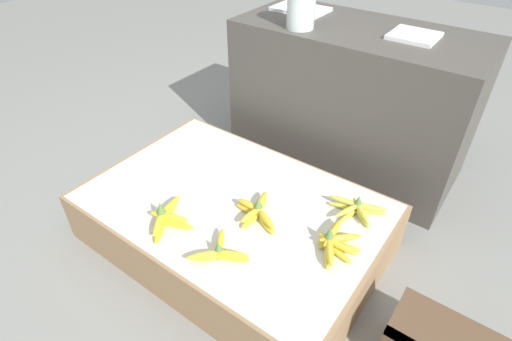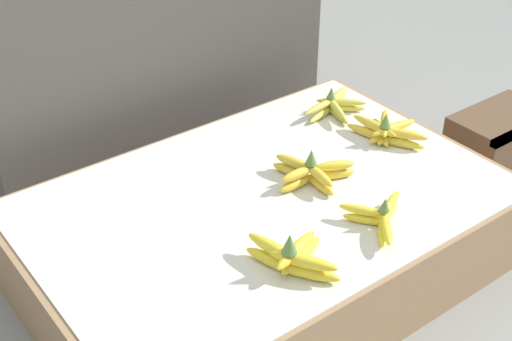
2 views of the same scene
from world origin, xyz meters
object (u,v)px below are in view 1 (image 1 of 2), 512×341
Objects in this scene: banana_bunch_back_right at (356,209)px; glass_jar at (301,7)px; banana_bunch_front_midright at (220,252)px; foam_tray_white at (414,36)px; banana_bunch_middle_midright at (257,211)px; banana_bunch_front_midleft at (166,218)px; banana_bunch_middle_right at (334,243)px.

glass_jar is (-0.60, 0.48, 0.60)m from banana_bunch_back_right.
foam_tray_white reaches higher than banana_bunch_front_midright.
glass_jar is (-0.28, 0.74, 0.60)m from banana_bunch_middle_midright.
foam_tray_white is at bearing 99.26° from banana_bunch_back_right.
banana_bunch_front_midleft reaches higher than banana_bunch_middle_midright.
glass_jar reaches higher than banana_bunch_middle_right.
banana_bunch_middle_right is at bearing -82.22° from foam_tray_white.
banana_bunch_front_midright is 0.88× the size of banana_bunch_middle_midright.
banana_bunch_front_midright is 0.25m from banana_bunch_middle_midright.
banana_bunch_back_right is 0.85m from foam_tray_white.
banana_bunch_middle_right is 1.03× the size of banana_bunch_back_right.
banana_bunch_front_midleft is 0.37m from banana_bunch_middle_midright.
foam_tray_white is (0.49, 0.19, -0.09)m from glass_jar.
banana_bunch_middle_right is at bearing -48.75° from glass_jar.
banana_bunch_front_midleft is 1.14× the size of foam_tray_white.
banana_bunch_back_right is (0.59, 0.51, -0.01)m from banana_bunch_front_midleft.
banana_bunch_front_midright is 0.60m from banana_bunch_back_right.
banana_bunch_back_right is 0.97m from glass_jar.
banana_bunch_middle_midright is 0.96× the size of banana_bunch_back_right.
banana_bunch_middle_right is (0.32, 0.29, 0.00)m from banana_bunch_front_midright.
banana_bunch_back_right is 1.16× the size of foam_tray_white.
banana_bunch_back_right is at bearing -38.39° from glass_jar.
banana_bunch_front_midleft is 1.15m from glass_jar.
banana_bunch_middle_midright is at bearing -173.64° from banana_bunch_middle_right.
banana_bunch_middle_right reaches higher than banana_bunch_back_right.
banana_bunch_back_right is at bearing 93.31° from banana_bunch_middle_right.
banana_bunch_front_midright is 1.04× the size of glass_jar.
banana_bunch_front_midright is 0.82× the size of banana_bunch_middle_right.
banana_bunch_front_midright and banana_bunch_back_right have the same top height.
banana_bunch_front_midleft is at bearing -89.32° from glass_jar.
banana_bunch_front_midleft is at bearing -154.64° from banana_bunch_middle_right.
banana_bunch_front_midleft is 0.96× the size of banana_bunch_middle_right.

